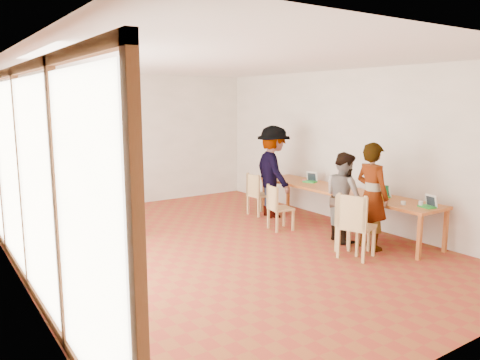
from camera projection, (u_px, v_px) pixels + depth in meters
name	position (u px, v px, depth m)	size (l,w,h in m)	color
ground	(222.00, 248.00, 7.72)	(8.00, 8.00, 0.00)	brown
wall_back	(129.00, 140.00, 10.73)	(6.00, 0.10, 3.00)	white
wall_front	(456.00, 202.00, 4.22)	(6.00, 0.10, 3.00)	white
wall_right	(351.00, 147.00, 9.14)	(0.10, 8.00, 3.00)	white
window_wall	(20.00, 174.00, 5.83)	(0.10, 8.00, 3.00)	white
ceiling	(220.00, 60.00, 7.22)	(6.00, 8.00, 0.04)	white
communal_table	(341.00, 192.00, 8.79)	(0.80, 4.00, 0.75)	#B45F28
side_table	(96.00, 186.00, 9.64)	(0.90, 0.90, 0.75)	#B45F28
chair_near	(354.00, 219.00, 7.09)	(0.60, 0.60, 0.54)	tan
chair_mid	(350.00, 218.00, 7.38)	(0.51, 0.51, 0.49)	tan
chair_far	(276.00, 203.00, 8.70)	(0.46, 0.46, 0.45)	tan
chair_empty	(256.00, 190.00, 9.84)	(0.43, 0.43, 0.47)	tan
chair_spare	(130.00, 209.00, 8.24)	(0.47, 0.47, 0.44)	tan
person_near	(372.00, 196.00, 7.56)	(0.64, 0.42, 1.75)	gray
person_mid	(344.00, 197.00, 8.03)	(0.75, 0.58, 1.54)	gray
person_far	(273.00, 172.00, 9.67)	(1.23, 0.71, 1.90)	gray
laptop_near	(429.00, 204.00, 7.32)	(0.24, 0.27, 0.20)	green
laptop_mid	(384.00, 194.00, 8.12)	(0.24, 0.26, 0.20)	green
laptop_far	(311.00, 179.00, 9.61)	(0.28, 0.30, 0.21)	green
yellow_mug	(384.00, 197.00, 7.86)	(0.12, 0.12, 0.10)	yellow
green_bottle	(386.00, 194.00, 7.66)	(0.07, 0.07, 0.28)	#117A32
clear_glass	(421.00, 204.00, 7.37)	(0.07, 0.07, 0.09)	silver
condiment_cup	(403.00, 203.00, 7.50)	(0.08, 0.08, 0.06)	white
pink_phone	(305.00, 180.00, 9.78)	(0.05, 0.10, 0.01)	#C54274
black_pouch	(374.00, 194.00, 8.15)	(0.16, 0.26, 0.09)	black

